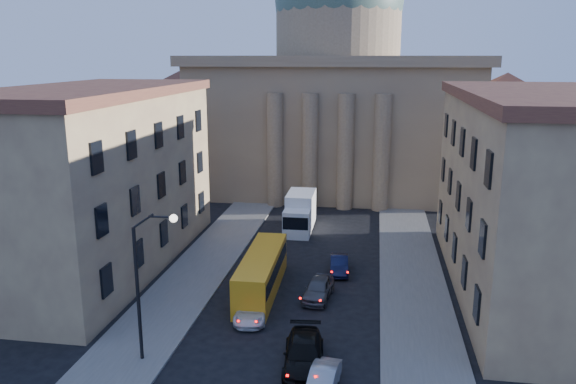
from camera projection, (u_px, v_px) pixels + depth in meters
name	position (u px, v px, depth m)	size (l,w,h in m)	color
sidewalk_left	(184.00, 288.00, 41.92)	(5.00, 60.00, 0.15)	#625F5A
sidewalk_right	(416.00, 304.00, 39.36)	(5.00, 60.00, 0.15)	#625F5A
church	(337.00, 96.00, 73.80)	(68.02, 28.76, 36.60)	#776049
building_left	(95.00, 178.00, 45.29)	(11.60, 26.60, 14.70)	tan
building_right	(539.00, 193.00, 40.17)	(11.60, 26.60, 14.70)	tan
street_lamp	(146.00, 275.00, 30.85)	(2.62, 0.44, 8.83)	black
car_right_near	(323.00, 381.00, 29.05)	(1.35, 3.88, 1.28)	#94979B
car_left_mid	(252.00, 310.00, 37.16)	(2.03, 4.40, 1.22)	silver
car_right_mid	(304.00, 354.00, 31.35)	(2.21, 5.44, 1.58)	black
car_right_far	(318.00, 288.00, 40.24)	(1.78, 4.41, 1.50)	#48494D
car_right_distant	(339.00, 264.00, 45.11)	(1.41, 4.04, 1.33)	black
city_bus	(262.00, 272.00, 41.25)	(2.62, 10.31, 2.89)	gold
box_truck	(300.00, 213.00, 55.88)	(2.69, 6.64, 3.63)	white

